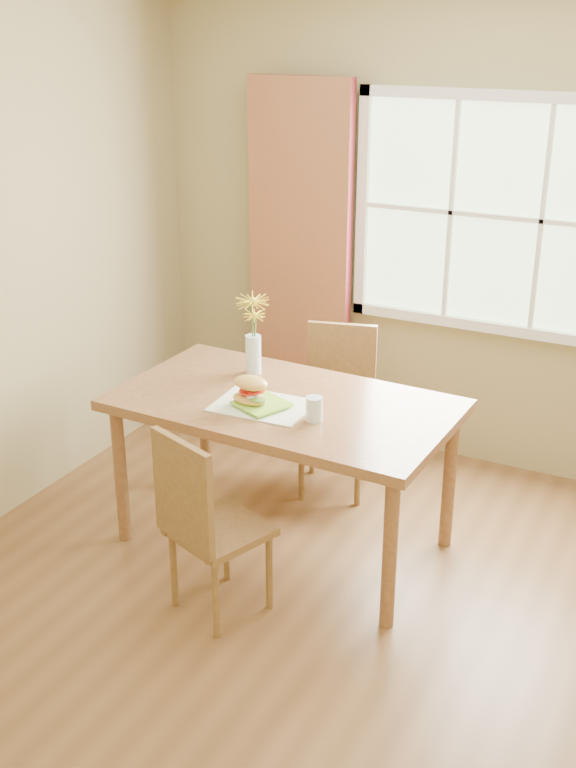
% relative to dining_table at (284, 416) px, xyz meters
% --- Properties ---
extents(room, '(4.24, 3.84, 2.74)m').
position_rel_dining_table_xyz_m(room, '(0.62, -0.55, 0.64)').
color(room, brown).
rests_on(room, ground).
extents(window, '(1.62, 0.06, 1.32)m').
position_rel_dining_table_xyz_m(window, '(0.62, 1.33, 0.79)').
color(window, '#B1D7A2').
rests_on(window, room).
extents(curtain_left, '(0.65, 0.08, 2.20)m').
position_rel_dining_table_xyz_m(curtain_left, '(-0.53, 1.23, 0.39)').
color(curtain_left, maroon).
rests_on(curtain_left, room).
extents(dining_table, '(1.66, 0.97, 0.80)m').
position_rel_dining_table_xyz_m(dining_table, '(0.00, 0.00, 0.00)').
color(dining_table, '#8F5E37').
rests_on(dining_table, room).
extents(chair_near, '(0.49, 0.49, 0.91)m').
position_rel_dining_table_xyz_m(chair_near, '(-0.03, -0.69, -0.21)').
color(chair_near, brown).
rests_on(chair_near, room).
extents(chair_far, '(0.48, 0.48, 0.94)m').
position_rel_dining_table_xyz_m(chair_far, '(-0.02, 0.70, -0.20)').
color(chair_far, brown).
rests_on(chair_far, room).
extents(placemat, '(0.47, 0.35, 0.01)m').
position_rel_dining_table_xyz_m(placemat, '(-0.06, -0.11, 0.09)').
color(placemat, beige).
rests_on(placemat, dining_table).
extents(plate, '(0.29, 0.29, 0.01)m').
position_rel_dining_table_xyz_m(plate, '(-0.05, -0.13, 0.09)').
color(plate, '#8ED535').
rests_on(plate, placemat).
extents(croissant_sandwich, '(0.20, 0.15, 0.14)m').
position_rel_dining_table_xyz_m(croissant_sandwich, '(-0.11, -0.14, 0.17)').
color(croissant_sandwich, '#F3BB53').
rests_on(croissant_sandwich, plate).
extents(water_glass, '(0.08, 0.08, 0.12)m').
position_rel_dining_table_xyz_m(water_glass, '(0.23, -0.14, 0.14)').
color(water_glass, silver).
rests_on(water_glass, dining_table).
extents(flower_vase, '(0.17, 0.17, 0.42)m').
position_rel_dining_table_xyz_m(flower_vase, '(-0.30, 0.24, 0.33)').
color(flower_vase, silver).
rests_on(flower_vase, dining_table).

